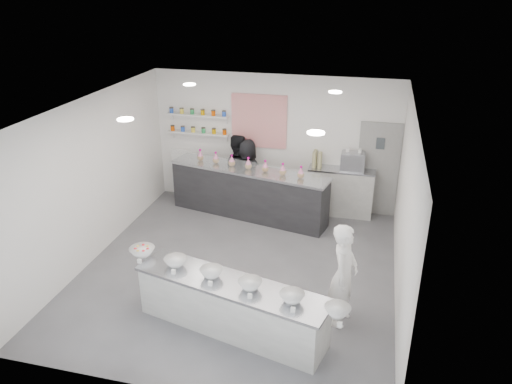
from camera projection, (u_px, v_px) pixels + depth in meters
The scene contains 26 objects.
floor at pixel (239, 269), 9.07m from camera, with size 6.00×6.00×0.00m, color #515156.
ceiling at pixel (236, 107), 7.87m from camera, with size 6.00×6.00×0.00m, color white.
back_wall at pixel (274, 142), 11.14m from camera, with size 5.50×5.50×0.00m, color white.
left_wall at pixel (92, 179), 9.08m from camera, with size 6.00×6.00×0.00m, color white.
right_wall at pixel (405, 211), 7.86m from camera, with size 6.00×6.00×0.00m, color white.
back_door at pixel (378, 170), 10.78m from camera, with size 0.88×0.04×2.10m, color gray.
pattern_panel at pixel (259, 121), 11.01m from camera, with size 1.25×0.03×1.20m, color red.
jar_shelf_lower at pixel (199, 133), 11.39m from camera, with size 1.45×0.22×0.04m, color silver.
jar_shelf_upper at pixel (198, 115), 11.23m from camera, with size 1.45×0.22×0.04m, color silver.
preserve_jars at pixel (198, 121), 11.26m from camera, with size 1.45×0.10×0.56m, color #D44D00, non-canonical shape.
downlight_0 at pixel (125, 119), 7.30m from camera, with size 0.24×0.24×0.02m, color white.
downlight_1 at pixel (316, 133), 6.68m from camera, with size 0.24×0.24×0.02m, color white.
downlight_2 at pixel (189, 84), 9.61m from camera, with size 0.24×0.24×0.02m, color white.
downlight_3 at pixel (335, 92), 8.99m from camera, with size 0.24×0.24×0.02m, color white.
prep_counter at pixel (231, 306), 7.39m from camera, with size 3.01×0.68×0.82m, color #A0A19C.
back_bar at pixel (248, 193), 10.88m from camera, with size 3.57×0.65×1.11m, color black.
sneeze_guard at pixel (241, 167), 10.34m from camera, with size 3.52×0.02×0.30m, color white.
espresso_ledge at pixel (340, 192), 10.98m from camera, with size 1.43×0.46×1.06m, color #A0A19C.
espresso_machine at pixel (353, 162), 10.65m from camera, with size 0.50×0.35×0.38m, color #93969E.
cup_stacks at pixel (317, 160), 10.83m from camera, with size 0.25×0.24×0.33m, color tan, non-canonical shape.
prep_bowls at pixel (230, 279), 7.20m from camera, with size 3.60×0.45×0.14m, color white, non-canonical shape.
label_cards at pixel (229, 301), 6.76m from camera, with size 3.31×0.04×0.07m, color white, non-canonical shape.
cookie_bags at pixel (248, 163), 10.60m from camera, with size 2.55×0.15×0.27m, color pink, non-canonical shape.
woman_prep at pixel (344, 275), 7.41m from camera, with size 0.60×0.39×1.65m, color white.
staff_left at pixel (236, 171), 11.21m from camera, with size 0.84×0.65×1.72m, color black.
staff_right at pixel (246, 174), 11.17m from camera, with size 0.80×0.52×1.63m, color black.
Camera 1 is at (2.18, -7.44, 4.93)m, focal length 35.00 mm.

